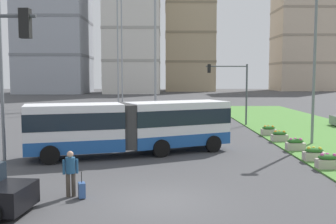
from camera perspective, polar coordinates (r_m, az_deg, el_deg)
The scene contains 17 objects.
ground_plane at distance 14.63m, azimuth -1.03°, elevation -12.78°, with size 260.00×260.00×0.00m, color #424244.
articulated_bus at distance 22.77m, azimuth -5.31°, elevation -2.05°, with size 11.85×6.45×3.00m.
car_maroon_sedan at distance 33.47m, azimuth -11.10°, elevation -1.37°, with size 4.58×2.44×1.58m.
pedestrian_crossing at distance 15.29m, azimuth -13.97°, elevation -8.24°, with size 0.55×0.36×1.74m.
rolling_suitcase at distance 15.18m, azimuth -12.41°, elevation -10.99°, with size 0.34×0.42×0.97m.
flower_planter_1 at distance 20.64m, azimuth 22.19°, elevation -6.62°, with size 1.10×0.56×0.74m.
flower_planter_2 at distance 22.25m, azimuth 20.43°, elevation -5.73°, with size 1.10×0.56×0.74m.
flower_planter_3 at distance 25.01m, azimuth 18.01°, elevation -4.48°, with size 1.10×0.56×0.74m.
flower_planter_4 at distance 28.12m, azimuth 15.88°, elevation -3.38°, with size 1.10×0.56×0.74m.
flower_planter_5 at distance 30.82m, azimuth 14.40°, elevation -2.60°, with size 1.10×0.56×0.74m.
traffic_light_far_right at distance 36.45m, azimuth 9.38°, elevation 4.16°, with size 3.84×0.28×5.64m.
streetlight_left at distance 22.61m, azimuth -23.08°, elevation 6.27°, with size 0.70×0.28×9.32m.
streetlight_median at distance 27.58m, azimuth 20.49°, elevation 6.62°, with size 0.70×0.28×9.83m.
apartment_tower_west at distance 113.88m, azimuth -16.19°, elevation 12.48°, with size 17.90×19.27×38.75m.
apartment_tower_westcentre at distance 110.75m, azimuth -5.13°, elevation 13.55°, with size 14.88×18.24×41.34m.
apartment_tower_centre at distance 126.98m, azimuth 3.11°, elevation 12.90°, with size 15.16×17.60×43.18m.
apartment_tower_eastcentre at distance 135.93m, azimuth 19.31°, elevation 11.86°, with size 18.92×15.18×41.98m.
Camera 1 is at (0.15, -13.92, 4.51)m, focal length 41.99 mm.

